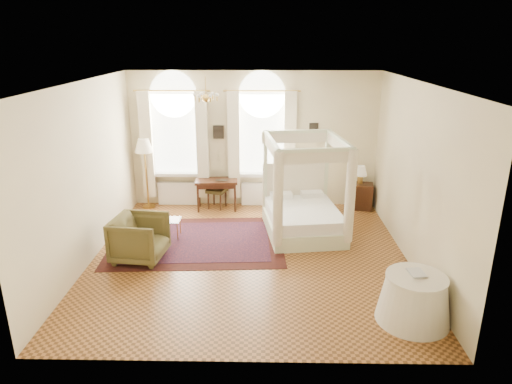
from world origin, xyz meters
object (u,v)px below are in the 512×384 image
writing_desk (217,184)px  coffee_table (167,221)px  canopy_bed (303,213)px  armchair (140,238)px  nightstand (363,196)px  stool (217,192)px  floor_lamp (144,149)px  side_table (414,299)px

writing_desk → coffee_table: bearing=-118.0°
canopy_bed → coffee_table: canopy_bed is taller
armchair → nightstand: bearing=-52.2°
nightstand → stool: nightstand is taller
writing_desk → armchair: size_ratio=1.10×
floor_lamp → side_table: (5.12, -4.71, -1.12)m
canopy_bed → side_table: 3.47m
nightstand → writing_desk: (-3.59, -0.11, 0.33)m
side_table → floor_lamp: bearing=137.3°
stool → side_table: 5.81m
stool → floor_lamp: floor_lamp is taller
armchair → floor_lamp: 3.05m
stool → coffee_table: bearing=-116.3°
armchair → coffee_table: bearing=-8.6°
nightstand → coffee_table: nightstand is taller
canopy_bed → armchair: bearing=-158.3°
nightstand → floor_lamp: size_ratio=0.37×
writing_desk → stool: size_ratio=1.90×
floor_lamp → canopy_bed: bearing=-22.4°
coffee_table → side_table: size_ratio=0.54×
nightstand → side_table: (-0.20, -4.71, 0.04)m
armchair → coffee_table: (0.29, 1.02, -0.07)m
canopy_bed → stool: canopy_bed is taller
coffee_table → floor_lamp: bearing=115.1°
coffee_table → side_table: (4.28, -2.93, 0.01)m
coffee_table → stool: bearing=63.7°
writing_desk → coffee_table: size_ratio=1.79×
floor_lamp → coffee_table: bearing=-64.9°
nightstand → armchair: size_ratio=0.68×
canopy_bed → side_table: size_ratio=1.96×
armchair → side_table: bearing=-105.3°
nightstand → armchair: bearing=-149.5°
nightstand → writing_desk: writing_desk is taller
writing_desk → floor_lamp: 1.92m
armchair → coffee_table: armchair is taller
writing_desk → floor_lamp: bearing=176.4°
side_table → stool: bearing=125.8°
canopy_bed → stool: bearing=142.6°
nightstand → coffee_table: (-4.48, -1.79, 0.04)m
canopy_bed → nightstand: canopy_bed is taller
nightstand → floor_lamp: floor_lamp is taller
stool → side_table: side_table is taller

